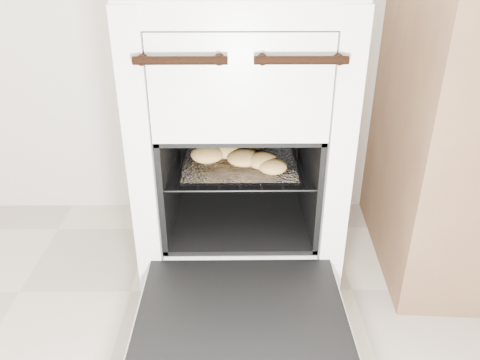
{
  "coord_description": "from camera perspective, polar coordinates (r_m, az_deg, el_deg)",
  "views": [
    {
      "loc": [
        -0.02,
        -0.06,
        0.93
      ],
      "look_at": [
        -0.0,
        1.07,
        0.36
      ],
      "focal_mm": 35.0,
      "sensor_mm": 36.0,
      "label": 1
    }
  ],
  "objects": [
    {
      "name": "oven_door",
      "position": [
        1.11,
        0.18,
        -16.01
      ],
      "size": [
        0.48,
        0.38,
        0.03
      ],
      "color": "black",
      "rests_on": "stove"
    },
    {
      "name": "oven_rack",
      "position": [
        1.33,
        -0.03,
        2.3
      ],
      "size": [
        0.39,
        0.38,
        0.01
      ],
      "color": "black",
      "rests_on": "stove"
    },
    {
      "name": "baked_rolls",
      "position": [
        1.31,
        -0.4,
        3.43
      ],
      "size": [
        0.28,
        0.26,
        0.04
      ],
      "color": "#E0AE59",
      "rests_on": "foil_sheet"
    },
    {
      "name": "stove",
      "position": [
        1.37,
        -0.06,
        4.14
      ],
      "size": [
        0.54,
        0.6,
        0.82
      ],
      "color": "silver",
      "rests_on": "ground"
    },
    {
      "name": "foil_sheet",
      "position": [
        1.31,
        -0.02,
        2.19
      ],
      "size": [
        0.3,
        0.27,
        0.01
      ],
      "primitive_type": "cube",
      "color": "white",
      "rests_on": "oven_rack"
    }
  ]
}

